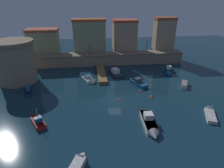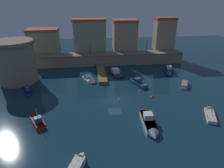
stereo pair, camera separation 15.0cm
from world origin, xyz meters
name	(u,v)px [view 1 (the left image)]	position (x,y,z in m)	size (l,w,h in m)	color
ground_plane	(115,100)	(0.00, 0.00, 0.00)	(117.02, 117.02, 0.00)	#112D3D
quay_wall	(105,59)	(0.00, 21.48, 1.57)	(44.01, 4.25, 3.12)	gray
old_town_backdrop	(101,36)	(-0.53, 25.63, 7.11)	(42.56, 5.36, 9.32)	gray
fortress_tower	(15,62)	(-20.54, 11.41, 4.72)	(8.80, 8.80, 9.32)	gray
pier_dock	(101,73)	(-1.59, 13.37, 0.35)	(2.01, 12.26, 0.70)	brown
quay_lamp_0	(59,47)	(-12.18, 21.48, 5.30)	(0.32, 0.32, 3.25)	black
quay_lamp_1	(90,45)	(-4.10, 21.48, 5.49)	(0.32, 0.32, 3.58)	black
quay_lamp_2	(116,44)	(3.04, 21.48, 5.62)	(0.32, 0.32, 3.81)	black
quay_lamp_3	(147,43)	(11.93, 21.48, 5.62)	(0.32, 0.32, 3.81)	black
moored_boat_0	(114,72)	(1.66, 13.79, 0.42)	(3.60, 6.76, 2.17)	#333338
moored_boat_1	(28,89)	(-17.31, 5.94, 0.35)	(2.83, 4.78, 1.63)	navy
moored_boat_3	(150,124)	(4.12, -8.92, 0.51)	(1.96, 6.97, 2.04)	silver
moored_boat_4	(137,82)	(5.75, 6.67, 0.48)	(3.73, 5.54, 1.94)	#195689
moored_boat_5	(184,83)	(15.97, 4.74, 0.45)	(2.85, 4.16, 1.05)	white
moored_boat_6	(210,112)	(15.02, -6.62, 0.28)	(3.30, 5.43, 2.74)	white
moored_boat_7	(37,120)	(-12.88, -5.76, 0.43)	(3.30, 4.48, 3.25)	red
moored_boat_8	(77,166)	(-6.41, -15.60, 0.43)	(2.98, 5.05, 1.22)	silver
moored_boat_9	(169,71)	(15.48, 12.57, 0.43)	(3.47, 6.06, 1.78)	#195689
moored_boat_10	(90,80)	(-4.46, 9.35, 0.31)	(3.54, 5.08, 1.73)	white
mooring_buoy_0	(152,97)	(7.32, 0.34, 0.00)	(0.57, 0.57, 0.57)	#EA4C19
mooring_buoy_1	(119,100)	(0.83, -0.06, 0.00)	(0.48, 0.48, 0.48)	#EA4C19
mooring_buoy_2	(140,92)	(5.62, 2.87, 0.00)	(0.53, 0.53, 0.53)	#EA4C19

